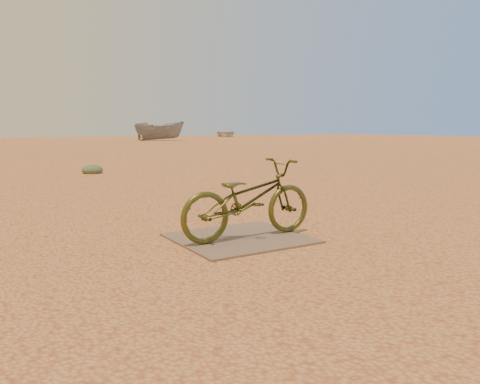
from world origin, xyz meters
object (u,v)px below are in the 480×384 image
boat_mid_right (160,131)px  boat_far_right (225,133)px  plywood_board (240,238)px  bicycle (248,199)px

boat_mid_right → boat_far_right: boat_mid_right is taller
boat_mid_right → boat_far_right: size_ratio=0.95×
plywood_board → boat_far_right: size_ratio=0.28×
boat_mid_right → boat_far_right: 19.16m
plywood_board → boat_mid_right: (13.73, 36.86, 0.88)m
bicycle → boat_mid_right: size_ratio=0.35×
bicycle → boat_far_right: (27.90, 49.74, 0.06)m
bicycle → boat_mid_right: (13.66, 36.92, 0.45)m
plywood_board → boat_mid_right: 39.34m
plywood_board → boat_mid_right: bearing=69.6°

